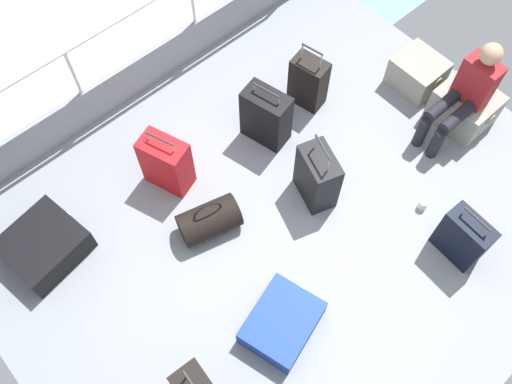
{
  "coord_description": "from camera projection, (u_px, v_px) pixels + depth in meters",
  "views": [
    {
      "loc": [
        1.43,
        -1.67,
        4.64
      ],
      "look_at": [
        -0.33,
        -0.1,
        0.25
      ],
      "focal_mm": 38.78,
      "sensor_mm": 36.0,
      "label": 1
    }
  ],
  "objects": [
    {
      "name": "cargo_crate_0",
      "position": [
        417.0,
        73.0,
        5.75
      ],
      "size": [
        0.52,
        0.45,
        0.34
      ],
      "color": "gray",
      "rests_on": "ground_plane"
    },
    {
      "name": "suitcase_4",
      "position": [
        282.0,
        323.0,
        4.56
      ],
      "size": [
        0.65,
        0.74,
        0.22
      ],
      "color": "navy",
      "rests_on": "ground_plane"
    },
    {
      "name": "sea_wake",
      "position": [
        83.0,
        34.0,
        6.69
      ],
      "size": [
        12.0,
        12.0,
        0.01
      ],
      "color": "#6B99A8",
      "rests_on": "ground_plane"
    },
    {
      "name": "suitcase_7",
      "position": [
        166.0,
        163.0,
        5.07
      ],
      "size": [
        0.49,
        0.38,
        0.71
      ],
      "color": "red",
      "rests_on": "ground_plane"
    },
    {
      "name": "duffel_bag",
      "position": [
        209.0,
        220.0,
        4.95
      ],
      "size": [
        0.45,
        0.61,
        0.46
      ],
      "color": "black",
      "rests_on": "ground_plane"
    },
    {
      "name": "gunwale_port",
      "position": [
        145.0,
        71.0,
        5.69
      ],
      "size": [
        0.06,
        5.2,
        0.45
      ],
      "primitive_type": "cube",
      "color": "gray",
      "rests_on": "ground_plane"
    },
    {
      "name": "suitcase_2",
      "position": [
        463.0,
        238.0,
        4.75
      ],
      "size": [
        0.43,
        0.23,
        0.64
      ],
      "color": "black",
      "rests_on": "ground_plane"
    },
    {
      "name": "suitcase_5",
      "position": [
        317.0,
        177.0,
        5.0
      ],
      "size": [
        0.48,
        0.38,
        0.81
      ],
      "color": "black",
      "rests_on": "ground_plane"
    },
    {
      "name": "suitcase_6",
      "position": [
        308.0,
        82.0,
        5.54
      ],
      "size": [
        0.39,
        0.29,
        0.76
      ],
      "color": "black",
      "rests_on": "ground_plane"
    },
    {
      "name": "ground_plane",
      "position": [
        288.0,
        224.0,
        5.15
      ],
      "size": [
        4.4,
        5.2,
        0.06
      ],
      "primitive_type": "cube",
      "color": "gray"
    },
    {
      "name": "suitcase_3",
      "position": [
        44.0,
        246.0,
        4.86
      ],
      "size": [
        0.69,
        0.74,
        0.27
      ],
      "color": "black",
      "rests_on": "ground_plane"
    },
    {
      "name": "cargo_crate_1",
      "position": [
        465.0,
        107.0,
        5.51
      ],
      "size": [
        0.59,
        0.49,
        0.39
      ],
      "color": "gray",
      "rests_on": "ground_plane"
    },
    {
      "name": "suitcase_0",
      "position": [
        266.0,
        116.0,
        5.31
      ],
      "size": [
        0.5,
        0.35,
        0.71
      ],
      "color": "black",
      "rests_on": "ground_plane"
    },
    {
      "name": "railing_port",
      "position": [
        134.0,
        31.0,
        5.2
      ],
      "size": [
        0.04,
        4.2,
        1.02
      ],
      "color": "silver",
      "rests_on": "ground_plane"
    },
    {
      "name": "passenger_seated",
      "position": [
        466.0,
        93.0,
        5.12
      ],
      "size": [
        0.34,
        0.66,
        1.09
      ],
      "color": "maroon",
      "rests_on": "ground_plane"
    },
    {
      "name": "paper_cup",
      "position": [
        423.0,
        205.0,
        5.15
      ],
      "size": [
        0.08,
        0.08,
        0.1
      ],
      "primitive_type": "cylinder",
      "color": "white",
      "rests_on": "ground_plane"
    }
  ]
}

